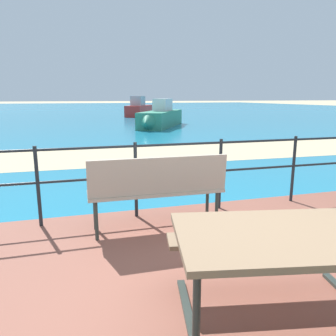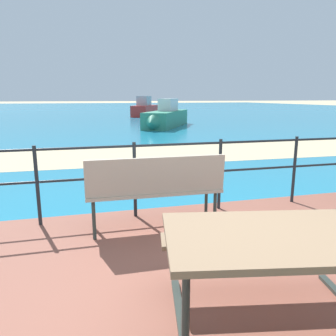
# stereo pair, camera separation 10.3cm
# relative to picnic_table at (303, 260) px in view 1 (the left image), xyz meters

# --- Properties ---
(ground_plane) EXTENTS (240.00, 240.00, 0.00)m
(ground_plane) POSITION_rel_picnic_table_xyz_m (0.04, 0.18, -0.64)
(ground_plane) COLOR tan
(patio_paving) EXTENTS (6.40, 5.20, 0.06)m
(patio_paving) POSITION_rel_picnic_table_xyz_m (0.04, 0.18, -0.61)
(patio_paving) COLOR brown
(patio_paving) RESTS_ON ground
(sea_water) EXTENTS (90.00, 90.00, 0.01)m
(sea_water) POSITION_rel_picnic_table_xyz_m (0.04, 40.18, -0.63)
(sea_water) COLOR teal
(sea_water) RESTS_ON ground
(beach_strip) EXTENTS (54.05, 4.31, 0.01)m
(beach_strip) POSITION_rel_picnic_table_xyz_m (0.04, 7.63, -0.63)
(beach_strip) COLOR tan
(beach_strip) RESTS_ON ground
(picnic_table) EXTENTS (1.78, 1.77, 0.76)m
(picnic_table) POSITION_rel_picnic_table_xyz_m (0.00, 0.00, 0.00)
(picnic_table) COLOR #7A6047
(picnic_table) RESTS_ON patio_paving
(park_bench) EXTENTS (1.57, 0.44, 0.90)m
(park_bench) POSITION_rel_picnic_table_xyz_m (-0.39, 1.99, -0.03)
(park_bench) COLOR tan
(park_bench) RESTS_ON patio_paving
(railing_fence) EXTENTS (5.94, 0.04, 0.98)m
(railing_fence) POSITION_rel_picnic_table_xyz_m (0.04, 2.54, 0.04)
(railing_fence) COLOR #1E2328
(railing_fence) RESTS_ON patio_paving
(boat_mid) EXTENTS (2.99, 4.56, 1.63)m
(boat_mid) POSITION_rel_picnic_table_xyz_m (4.09, 25.93, -0.05)
(boat_mid) COLOR red
(boat_mid) RESTS_ON sea_water
(boat_far) EXTENTS (3.54, 5.20, 1.49)m
(boat_far) POSITION_rel_picnic_table_xyz_m (3.27, 15.77, -0.12)
(boat_far) COLOR #338466
(boat_far) RESTS_ON sea_water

